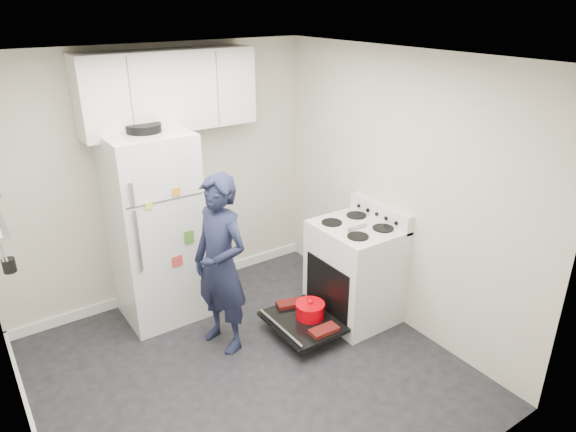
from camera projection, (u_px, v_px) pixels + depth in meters
room at (237, 241)px, 3.79m from camera, size 3.21×3.21×2.51m
electric_range at (353, 273)px, 4.85m from camera, size 0.66×0.76×1.10m
open_oven_door at (305, 317)px, 4.67m from camera, size 0.55×0.72×0.22m
refrigerator at (155, 227)px, 4.73m from camera, size 0.72×0.74×1.87m
upper_cabinets at (169, 90)px, 4.57m from camera, size 1.60×0.33×0.70m
person at (221, 265)px, 4.31m from camera, size 0.51×0.66×1.59m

